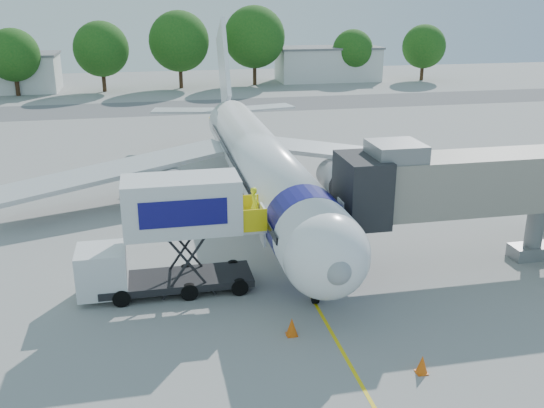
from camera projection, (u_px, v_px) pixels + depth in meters
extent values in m
plane|color=gray|center=(272.00, 228.00, 36.08)|extent=(160.00, 160.00, 0.00)
cube|color=yellow|center=(272.00, 228.00, 36.07)|extent=(0.15, 70.00, 0.01)
cube|color=#59595B|center=(203.00, 107.00, 74.92)|extent=(120.00, 10.00, 0.01)
cylinder|color=white|center=(262.00, 166.00, 37.87)|extent=(3.70, 28.00, 3.70)
sphere|color=white|center=(326.00, 255.00, 24.92)|extent=(3.70, 3.70, 3.70)
sphere|color=gray|center=(338.00, 271.00, 23.48)|extent=(1.10, 1.10, 1.10)
cone|color=white|center=(226.00, 116.00, 53.59)|extent=(3.70, 6.00, 3.70)
cube|color=white|center=(224.00, 66.00, 53.14)|extent=(0.35, 7.26, 8.29)
cube|color=#B7B9BC|center=(377.00, 156.00, 43.06)|extent=(16.17, 9.32, 1.42)
cube|color=#B7B9BC|center=(117.00, 170.00, 39.61)|extent=(16.17, 9.32, 1.42)
cylinder|color=#999BA0|center=(338.00, 180.00, 40.87)|extent=(2.10, 3.60, 2.10)
cylinder|color=#999BA0|center=(174.00, 190.00, 38.76)|extent=(2.10, 3.60, 2.10)
cube|color=black|center=(329.00, 248.00, 24.49)|extent=(2.60, 1.39, 0.81)
cylinder|color=#0F0D61|center=(308.00, 229.00, 27.69)|extent=(3.73, 2.00, 3.73)
cylinder|color=silver|center=(315.00, 288.00, 27.04)|extent=(0.16, 0.16, 1.50)
cylinder|color=black|center=(315.00, 297.00, 27.18)|extent=(0.25, 0.64, 0.64)
cylinder|color=black|center=(291.00, 188.00, 41.98)|extent=(0.35, 0.90, 0.90)
cylinder|color=black|center=(217.00, 193.00, 40.98)|extent=(0.35, 0.90, 0.90)
cube|color=gray|center=(479.00, 182.00, 29.88)|extent=(13.60, 2.60, 2.80)
cube|color=black|center=(362.00, 190.00, 28.71)|extent=(2.00, 3.20, 3.20)
cube|color=slate|center=(396.00, 151.00, 28.43)|extent=(2.40, 2.40, 0.80)
cylinder|color=slate|center=(534.00, 231.00, 31.51)|extent=(0.90, 0.90, 3.00)
cube|color=slate|center=(531.00, 251.00, 31.88)|extent=(2.20, 1.20, 0.70)
cylinder|color=black|center=(516.00, 253.00, 31.71)|extent=(0.30, 0.70, 0.70)
cube|color=black|center=(177.00, 280.00, 28.27)|extent=(7.00, 2.30, 0.35)
cube|color=silver|center=(102.00, 270.00, 27.37)|extent=(2.20, 2.20, 2.10)
cube|color=black|center=(101.00, 261.00, 27.23)|extent=(1.90, 2.10, 0.70)
cube|color=silver|center=(182.00, 205.00, 27.13)|extent=(5.20, 2.40, 2.50)
cube|color=#0F0D61|center=(183.00, 214.00, 26.00)|extent=(3.80, 0.04, 1.20)
cube|color=silver|center=(251.00, 224.00, 28.13)|extent=(1.10, 2.20, 0.10)
cube|color=yellow|center=(255.00, 221.00, 26.98)|extent=(1.10, 0.06, 1.10)
cube|color=yellow|center=(247.00, 206.00, 28.92)|extent=(1.10, 0.06, 1.10)
cylinder|color=black|center=(240.00, 287.00, 27.88)|extent=(0.80, 0.25, 0.80)
cylinder|color=black|center=(233.00, 268.00, 29.83)|extent=(0.80, 0.25, 0.80)
cylinder|color=black|center=(122.00, 298.00, 26.87)|extent=(0.80, 0.25, 0.80)
cylinder|color=black|center=(123.00, 278.00, 28.81)|extent=(0.80, 0.25, 0.80)
imported|color=yellow|center=(255.00, 205.00, 27.86)|extent=(0.44, 0.65, 1.74)
cube|color=#0F0D61|center=(510.00, 403.00, 18.91)|extent=(2.40, 2.25, 0.33)
cylinder|color=black|center=(514.00, 397.00, 20.41)|extent=(0.71, 0.48, 0.67)
cone|color=#DB550B|center=(292.00, 327.00, 24.60)|extent=(0.49, 0.49, 0.77)
cube|color=#DB550B|center=(292.00, 334.00, 24.72)|extent=(0.44, 0.44, 0.04)
cone|color=#DB550B|center=(422.00, 364.00, 22.14)|extent=(0.45, 0.45, 0.72)
cube|color=#DB550B|center=(421.00, 372.00, 22.25)|extent=(0.41, 0.41, 0.04)
cube|color=silver|center=(328.00, 65.00, 96.83)|extent=(16.00, 7.00, 5.00)
cube|color=slate|center=(328.00, 48.00, 95.96)|extent=(16.40, 7.40, 0.30)
cylinder|color=#382314|center=(17.00, 84.00, 82.44)|extent=(0.56, 0.56, 3.17)
sphere|color=#185015|center=(13.00, 55.00, 81.17)|extent=(7.05, 7.05, 7.05)
cylinder|color=#382314|center=(104.00, 79.00, 85.91)|extent=(0.56, 0.56, 3.45)
sphere|color=#185015|center=(101.00, 49.00, 84.52)|extent=(7.66, 7.66, 7.66)
cylinder|color=#382314|center=(181.00, 75.00, 89.08)|extent=(0.56, 0.56, 3.91)
sphere|color=#185015|center=(179.00, 41.00, 87.51)|extent=(8.69, 8.69, 8.69)
cylinder|color=#382314|center=(255.00, 71.00, 92.18)|extent=(0.56, 0.56, 4.13)
sphere|color=#185015|center=(254.00, 37.00, 90.52)|extent=(9.17, 9.17, 9.17)
cylinder|color=#382314|center=(352.00, 72.00, 96.37)|extent=(0.56, 0.56, 2.84)
sphere|color=#185015|center=(353.00, 50.00, 95.23)|extent=(6.32, 6.32, 6.32)
cylinder|color=#382314|center=(422.00, 70.00, 97.46)|extent=(0.56, 0.56, 3.08)
sphere|color=#185015|center=(424.00, 46.00, 96.23)|extent=(6.85, 6.85, 6.85)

